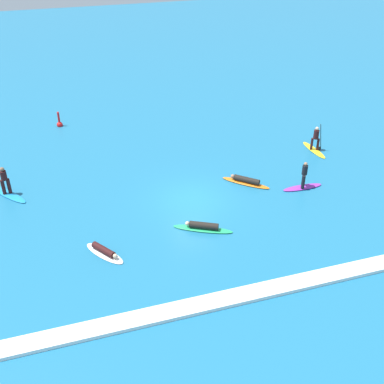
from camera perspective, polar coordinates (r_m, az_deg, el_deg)
name	(u,v)px	position (r m, az deg, el deg)	size (l,w,h in m)	color
ground_plane	(192,199)	(27.15, 0.00, -0.90)	(120.00, 120.00, 0.00)	#1E6B93
surfer_on_orange_board	(246,181)	(28.76, 6.47, 1.31)	(2.56, 2.46, 0.45)	orange
surfer_on_white_board	(104,252)	(23.46, -10.47, -7.05)	(1.95, 2.40, 0.40)	white
surfer_on_blue_board	(6,188)	(29.37, -21.38, 0.46)	(2.39, 2.95, 1.81)	#1E8CD1
surfer_on_purple_board	(303,181)	(28.75, 13.21, 1.25)	(2.50, 0.57, 1.73)	purple
surfer_on_yellow_board	(315,143)	(33.38, 14.57, 5.74)	(0.77, 2.70, 2.01)	yellow
surfer_on_green_board	(203,227)	(24.63, 1.32, -4.24)	(3.03, 1.94, 0.46)	#23B266
marker_buoy	(60,123)	(37.55, -15.61, 7.93)	(0.45, 0.45, 1.24)	red
wave_crest	(248,294)	(21.12, 6.74, -12.09)	(21.83, 0.90, 0.18)	white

